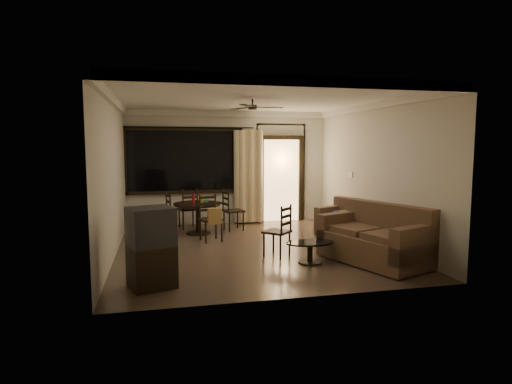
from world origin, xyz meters
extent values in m
plane|color=#7F6651|center=(0.00, 0.00, 0.00)|extent=(5.50, 5.50, 0.00)
plane|color=beige|center=(0.00, 2.75, 1.40)|extent=(5.00, 0.00, 5.00)
plane|color=beige|center=(0.00, -2.75, 1.40)|extent=(5.00, 0.00, 5.00)
plane|color=beige|center=(-2.50, 0.00, 1.40)|extent=(0.00, 5.50, 5.50)
plane|color=beige|center=(2.50, 0.00, 1.40)|extent=(0.00, 5.50, 5.50)
plane|color=white|center=(0.00, 0.00, 2.80)|extent=(5.50, 5.50, 0.00)
cube|color=black|center=(-1.10, 2.72, 1.57)|extent=(2.70, 0.04, 1.45)
cylinder|color=black|center=(-1.00, 2.63, 2.38)|extent=(3.20, 0.03, 0.03)
cube|color=#FFC684|center=(1.35, 2.71, 1.05)|extent=(0.91, 0.03, 2.08)
cube|color=white|center=(2.48, 1.05, 1.30)|extent=(0.02, 0.18, 0.12)
cylinder|color=black|center=(0.00, 0.00, 2.74)|extent=(0.03, 0.03, 0.12)
cylinder|color=black|center=(0.00, 0.00, 2.65)|extent=(0.16, 0.16, 0.08)
cylinder|color=black|center=(-0.89, 1.60, 0.66)|extent=(1.09, 1.09, 0.04)
cylinder|color=black|center=(-0.89, 1.60, 0.34)|extent=(0.11, 0.11, 0.63)
cylinder|color=black|center=(-0.89, 1.60, 0.01)|extent=(0.54, 0.54, 0.03)
cylinder|color=maroon|center=(-0.99, 1.62, 0.79)|extent=(0.06, 0.06, 0.22)
cylinder|color=#B4A213|center=(-0.81, 1.57, 0.77)|extent=(0.06, 0.06, 0.18)
cube|color=#28854A|center=(-0.72, 1.75, 0.71)|extent=(0.14, 0.10, 0.05)
cube|color=black|center=(-1.72, 1.41, 0.45)|extent=(0.50, 0.50, 0.04)
cube|color=black|center=(-0.06, 1.78, 0.45)|extent=(0.50, 0.50, 0.04)
cube|color=black|center=(-0.70, 0.77, 0.45)|extent=(0.50, 0.50, 0.04)
cube|color=#A69547|center=(-0.65, 0.55, 0.55)|extent=(0.29, 0.14, 0.32)
cube|color=black|center=(-1.06, 2.30, 0.45)|extent=(0.50, 0.50, 0.04)
cube|color=black|center=(-1.84, -1.90, 0.29)|extent=(0.71, 0.68, 0.59)
cube|color=black|center=(-1.84, -1.90, 0.85)|extent=(0.71, 0.68, 0.52)
cube|color=black|center=(-1.56, -1.80, 0.85)|extent=(0.15, 0.40, 0.36)
cube|color=#3F291D|center=(1.74, -1.45, 0.24)|extent=(1.51, 1.99, 0.44)
cube|color=#3F291D|center=(2.08, -1.32, 0.61)|extent=(0.83, 1.74, 0.72)
cube|color=#3F291D|center=(2.02, -2.19, 0.47)|extent=(0.95, 0.52, 0.55)
cube|color=#3F291D|center=(1.46, -0.71, 0.47)|extent=(0.95, 0.52, 0.55)
cube|color=#3F291D|center=(1.69, -1.47, 0.50)|extent=(1.17, 1.69, 0.13)
cube|color=#3F291D|center=(2.04, 0.56, 0.21)|extent=(1.06, 1.06, 0.37)
cube|color=#3F291D|center=(2.32, 0.69, 0.52)|extent=(0.50, 0.80, 0.61)
cube|color=#3F291D|center=(2.17, 0.27, 0.39)|extent=(0.79, 0.49, 0.47)
cube|color=#3F291D|center=(1.91, 0.84, 0.39)|extent=(0.79, 0.49, 0.47)
cube|color=#3F291D|center=(2.00, 0.54, 0.42)|extent=(0.77, 0.79, 0.11)
ellipsoid|color=#141251|center=(2.00, 0.54, 0.53)|extent=(0.34, 0.28, 0.10)
ellipsoid|color=black|center=(0.71, -1.23, 0.34)|extent=(0.81, 0.49, 0.03)
cylinder|color=black|center=(0.71, -1.23, 0.17)|extent=(0.09, 0.09, 0.33)
cylinder|color=black|center=(0.71, -1.23, 0.01)|extent=(0.40, 0.40, 0.03)
cube|color=black|center=(0.29, -0.68, 0.44)|extent=(0.58, 0.58, 0.04)
camera|label=1|loc=(-1.71, -7.81, 1.95)|focal=30.00mm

